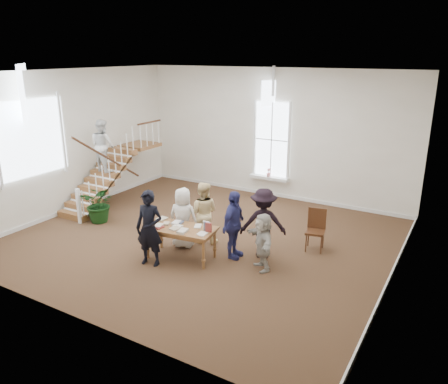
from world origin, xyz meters
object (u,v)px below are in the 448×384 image
Objects in this scene: person_yellow at (203,213)px; woman_cluster_b at (263,223)px; woman_cluster_a at (234,225)px; woman_cluster_c at (263,242)px; floor_plant at (100,204)px; police_officer at (149,228)px; library_table at (180,231)px; side_chair at (316,227)px; elderly_woman at (183,218)px.

person_yellow is 1.77m from woman_cluster_b.
woman_cluster_a is 0.98× the size of woman_cluster_b.
woman_cluster_c is 5.61m from floor_plant.
woman_cluster_a is (1.57, 1.35, -0.06)m from police_officer.
library_table is 1.09× the size of person_yellow.
side_chair is at bearing 31.10° from library_table.
woman_cluster_a is 1.50× the size of floor_plant.
woman_cluster_a is at bearing 23.75° from library_table.
woman_cluster_a reaches higher than floor_plant.
side_chair is at bearing -49.13° from woman_cluster_a.
person_yellow is at bearing -150.82° from woman_cluster_c.
person_yellow is 0.95× the size of woman_cluster_b.
police_officer reaches higher than library_table.
elderly_woman reaches higher than floor_plant.
person_yellow is 1.21× the size of woman_cluster_c.
police_officer reaches higher than side_chair.
woman_cluster_b is at bearing 25.63° from library_table.
elderly_woman is at bearing 73.48° from police_officer.
elderly_woman is 2.14m from woman_cluster_b.
library_table is 1.31× the size of woman_cluster_c.
woman_cluster_b reaches higher than elderly_woman.
elderly_woman is 1.47× the size of side_chair.
woman_cluster_c reaches higher than library_table.
person_yellow reaches higher than floor_plant.
person_yellow is at bearing 84.11° from library_table.
side_chair is at bearing -160.07° from woman_cluster_b.
woman_cluster_a is (1.17, -0.40, 0.02)m from person_yellow.
woman_cluster_b is at bearing 160.20° from woman_cluster_c.
woman_cluster_a reaches higher than side_chair.
library_table is 1.14× the size of elderly_woman.
woman_cluster_c is (0.90, -0.20, -0.17)m from woman_cluster_a.
woman_cluster_c is (0.30, -0.65, -0.19)m from woman_cluster_b.
woman_cluster_b is (1.73, 1.15, 0.16)m from library_table.
person_yellow is (0.30, 0.50, 0.04)m from elderly_woman.
woman_cluster_a reaches higher than person_yellow.
police_officer is at bearing -24.40° from floor_plant.
floor_plant is at bearing -22.66° from woman_cluster_b.
woman_cluster_a is at bearing 28.62° from police_officer.
woman_cluster_a is at bearing -147.60° from side_chair.
elderly_woman reaches higher than side_chair.
police_officer is at bearing 56.33° from person_yellow.
woman_cluster_c is at bearing 12.92° from police_officer.
library_table is 3.55m from side_chair.
elderly_woman is 0.96× the size of person_yellow.
person_yellow is 0.97× the size of woman_cluster_a.
side_chair is at bearing -165.28° from elderly_woman.
floor_plant is (-4.70, 0.07, -0.29)m from woman_cluster_a.
police_officer is 1.80m from person_yellow.
library_table is at bearing 119.13° from woman_cluster_a.
person_yellow reaches higher than elderly_woman.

